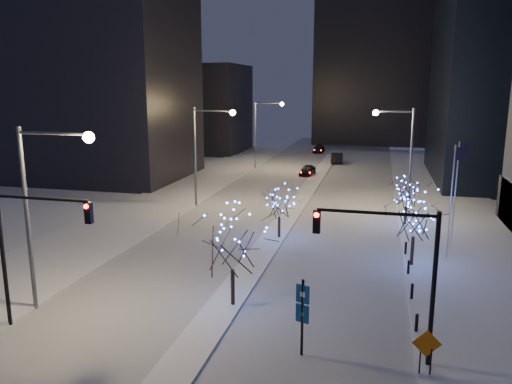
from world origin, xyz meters
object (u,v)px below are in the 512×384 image
(street_lamp_w_mid, at_px, (205,143))
(car_far, at_px, (319,149))
(car_near, at_px, (307,170))
(holiday_tree_median_far, at_px, (279,204))
(traffic_signal_east, at_px, (397,261))
(street_lamp_w_near, at_px, (42,195))
(street_lamp_w_far, at_px, (262,125))
(car_mid, at_px, (337,158))
(holiday_tree_median_near, at_px, (232,241))
(street_lamp_east, at_px, (402,146))
(traffic_signal_west, at_px, (28,238))
(holiday_tree_plaza_near, at_px, (415,217))
(wayfinding_sign, at_px, (302,309))
(construction_sign, at_px, (426,348))
(holiday_tree_plaza_far, at_px, (407,192))

(street_lamp_w_mid, relative_size, car_far, 2.12)
(car_near, relative_size, holiday_tree_median_far, 1.03)
(traffic_signal_east, bearing_deg, street_lamp_w_near, 176.79)
(street_lamp_w_near, distance_m, street_lamp_w_far, 50.00)
(traffic_signal_east, height_order, car_far, traffic_signal_east)
(car_mid, relative_size, holiday_tree_median_far, 1.23)
(holiday_tree_median_near, bearing_deg, traffic_signal_east, -24.50)
(street_lamp_w_far, relative_size, street_lamp_east, 1.00)
(street_lamp_east, bearing_deg, traffic_signal_west, -121.69)
(street_lamp_w_near, distance_m, traffic_signal_west, 2.70)
(street_lamp_east, height_order, holiday_tree_plaza_near, street_lamp_east)
(street_lamp_w_far, distance_m, car_far, 22.16)
(street_lamp_w_mid, relative_size, traffic_signal_west, 1.43)
(street_lamp_w_mid, bearing_deg, street_lamp_east, 8.96)
(traffic_signal_west, distance_m, holiday_tree_median_far, 20.09)
(street_lamp_w_mid, distance_m, car_mid, 35.54)
(traffic_signal_east, bearing_deg, street_lamp_w_far, 109.32)
(traffic_signal_east, distance_m, car_far, 72.60)
(car_far, relative_size, holiday_tree_plaza_near, 0.93)
(car_far, bearing_deg, street_lamp_w_far, -105.87)
(street_lamp_east, bearing_deg, holiday_tree_median_far, -128.36)
(traffic_signal_east, relative_size, car_near, 1.67)
(wayfinding_sign, height_order, construction_sign, wayfinding_sign)
(traffic_signal_west, relative_size, wayfinding_sign, 1.91)
(traffic_signal_west, bearing_deg, street_lamp_w_near, 103.96)
(holiday_tree_median_near, height_order, construction_sign, holiday_tree_median_near)
(traffic_signal_west, xyz_separation_m, wayfinding_sign, (13.44, 0.68, -2.52))
(traffic_signal_west, height_order, car_near, traffic_signal_west)
(street_lamp_w_near, height_order, traffic_signal_west, street_lamp_w_near)
(traffic_signal_west, xyz_separation_m, car_mid, (9.94, 60.50, -3.93))
(street_lamp_w_mid, xyz_separation_m, car_far, (6.06, 45.51, -5.81))
(street_lamp_w_far, height_order, street_lamp_east, same)
(traffic_signal_west, distance_m, car_mid, 61.43)
(holiday_tree_plaza_far, height_order, construction_sign, holiday_tree_plaza_far)
(street_lamp_w_mid, height_order, street_lamp_east, same)
(street_lamp_w_near, height_order, traffic_signal_east, street_lamp_w_near)
(street_lamp_w_far, bearing_deg, car_far, 73.55)
(car_far, bearing_deg, street_lamp_w_near, -94.33)
(street_lamp_w_mid, relative_size, holiday_tree_plaza_far, 2.26)
(street_lamp_w_far, distance_m, holiday_tree_median_near, 48.17)
(holiday_tree_median_near, relative_size, holiday_tree_plaza_near, 1.12)
(car_near, height_order, wayfinding_sign, wayfinding_sign)
(traffic_signal_west, relative_size, holiday_tree_median_near, 1.23)
(traffic_signal_east, distance_m, construction_sign, 3.76)
(holiday_tree_plaza_far, bearing_deg, street_lamp_w_mid, 172.21)
(street_lamp_w_near, xyz_separation_m, street_lamp_w_far, (0.00, 50.00, 0.00))
(car_far, bearing_deg, car_mid, -69.39)
(car_mid, distance_m, car_far, 12.79)
(car_near, xyz_separation_m, construction_sign, (11.80, -47.77, 0.65))
(street_lamp_w_mid, bearing_deg, car_mid, 72.69)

